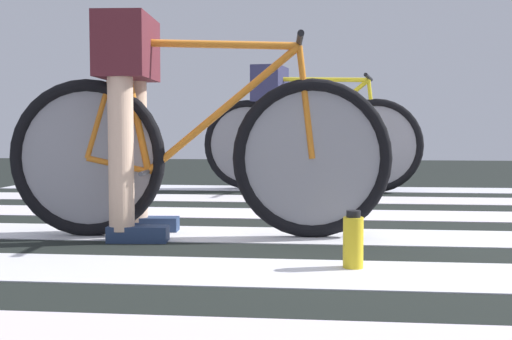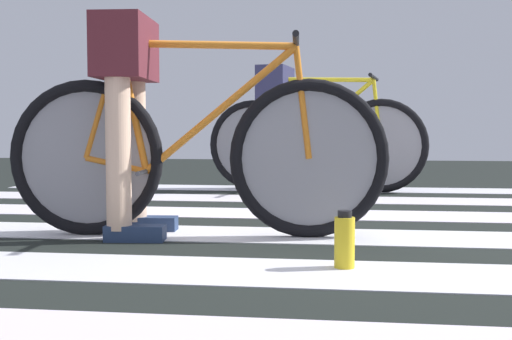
{
  "view_description": "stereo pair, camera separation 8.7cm",
  "coord_description": "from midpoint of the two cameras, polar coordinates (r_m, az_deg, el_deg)",
  "views": [
    {
      "loc": [
        0.02,
        -3.03,
        0.52
      ],
      "look_at": [
        -0.34,
        0.43,
        0.29
      ],
      "focal_mm": 45.67,
      "sensor_mm": 36.0,
      "label": 1
    },
    {
      "loc": [
        0.11,
        -3.03,
        0.52
      ],
      "look_at": [
        -0.34,
        0.43,
        0.29
      ],
      "focal_mm": 45.67,
      "sensor_mm": 36.0,
      "label": 2
    }
  ],
  "objects": [
    {
      "name": "crosswalk_markings",
      "position": [
        2.99,
        5.15,
        -5.79
      ],
      "size": [
        5.47,
        5.0,
        0.0
      ],
      "color": "silver",
      "rests_on": "ground"
    },
    {
      "name": "cyclist_2_of_2",
      "position": [
        5.18,
        0.8,
        5.25
      ],
      "size": [
        0.36,
        0.44,
        0.98
      ],
      "rotation": [
        0.0,
        0.0,
        -0.15
      ],
      "color": "#A87A5B",
      "rests_on": "ground"
    },
    {
      "name": "ground",
      "position": [
        3.07,
        4.68,
        -5.78
      ],
      "size": [
        18.0,
        14.0,
        0.02
      ],
      "color": "black"
    },
    {
      "name": "water_bottle",
      "position": [
        2.32,
        7.43,
        -6.19
      ],
      "size": [
        0.07,
        0.07,
        0.21
      ],
      "color": "gold",
      "rests_on": "ground"
    },
    {
      "name": "cyclist_1_of_2",
      "position": [
        3.02,
        -11.86,
        6.44
      ],
      "size": [
        0.33,
        0.42,
        0.99
      ],
      "rotation": [
        0.0,
        0.0,
        0.06
      ],
      "color": "beige",
      "rests_on": "ground"
    },
    {
      "name": "bicycle_1_of_2",
      "position": [
        2.95,
        -5.94,
        1.56
      ],
      "size": [
        1.74,
        0.52,
        0.93
      ],
      "rotation": [
        0.0,
        0.0,
        0.06
      ],
      "color": "black",
      "rests_on": "ground"
    },
    {
      "name": "bicycle_2_of_2",
      "position": [
        5.11,
        4.19,
        2.49
      ],
      "size": [
        1.73,
        0.53,
        0.93
      ],
      "rotation": [
        0.0,
        0.0,
        -0.15
      ],
      "color": "black",
      "rests_on": "ground"
    }
  ]
}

